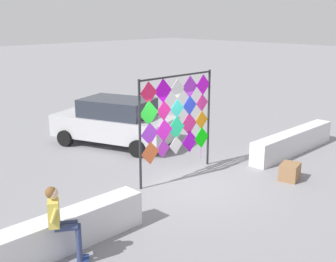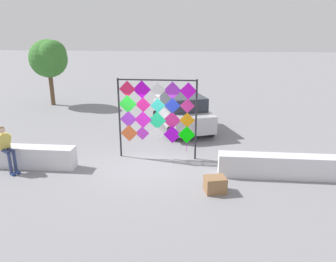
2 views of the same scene
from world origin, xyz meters
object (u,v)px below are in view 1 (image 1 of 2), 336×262
at_px(parked_car, 115,121).
at_px(cardboard_box_large, 290,172).
at_px(seated_vendor, 61,219).
at_px(kite_display_rack, 177,117).

distance_m(parked_car, cardboard_box_large, 6.68).
bearing_deg(parked_car, seated_vendor, -135.26).
height_order(kite_display_rack, parked_car, kite_display_rack).
relative_size(kite_display_rack, parked_car, 0.63).
height_order(parked_car, cardboard_box_large, parked_car).
xyz_separation_m(seated_vendor, parked_car, (5.77, 5.71, -0.09)).
bearing_deg(seated_vendor, parked_car, 44.74).
xyz_separation_m(kite_display_rack, seated_vendor, (-5.02, -1.80, -0.86)).
bearing_deg(cardboard_box_large, seated_vendor, 173.62).
bearing_deg(parked_car, cardboard_box_large, -78.09).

